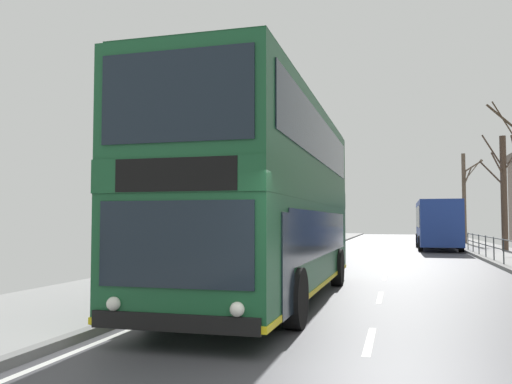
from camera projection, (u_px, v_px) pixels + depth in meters
double_decker_bus_main at (266, 198)px, 12.32m from camera, size 2.82×10.55×4.50m
background_bus_far_lane at (437, 223)px, 34.59m from camera, size 2.64×9.11×3.11m
bare_tree_far_00 at (503, 190)px, 30.17m from camera, size 1.84×2.18×6.67m
bare_tree_far_01 at (465, 196)px, 41.07m from camera, size 1.57×2.04×6.94m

